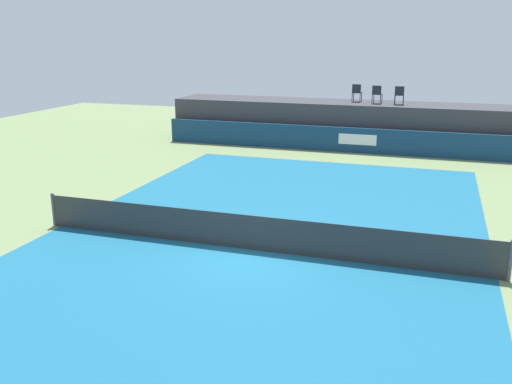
{
  "coord_description": "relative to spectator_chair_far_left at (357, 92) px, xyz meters",
  "views": [
    {
      "loc": [
        4.32,
        -12.99,
        5.47
      ],
      "look_at": [
        -0.57,
        2.0,
        1.0
      ],
      "focal_mm": 38.99,
      "sensor_mm": 36.0,
      "label": 1
    }
  ],
  "objects": [
    {
      "name": "tennis_net",
      "position": [
        -0.37,
        -15.52,
        -2.22
      ],
      "size": [
        12.4,
        0.02,
        0.95
      ],
      "primitive_type": "cube",
      "color": "#2D2D2D",
      "rests_on": "ground"
    },
    {
      "name": "court_inner",
      "position": [
        -0.37,
        -15.52,
        -2.69
      ],
      "size": [
        12.0,
        22.0,
        0.0
      ],
      "primitive_type": "cube",
      "color": "#16597A",
      "rests_on": "ground"
    },
    {
      "name": "sponsor_wall",
      "position": [
        -0.37,
        -2.02,
        -2.09
      ],
      "size": [
        18.0,
        0.22,
        1.2
      ],
      "color": "navy",
      "rests_on": "ground"
    },
    {
      "name": "spectator_chair_center",
      "position": [
        2.13,
        -0.53,
        0.0
      ],
      "size": [
        0.45,
        0.45,
        0.89
      ],
      "color": "#1E232D",
      "rests_on": "spectator_platform"
    },
    {
      "name": "net_post_far",
      "position": [
        5.83,
        -15.52,
        -2.19
      ],
      "size": [
        0.1,
        0.1,
        1.0
      ],
      "primitive_type": "cylinder",
      "color": "#4C4C51",
      "rests_on": "ground"
    },
    {
      "name": "spectator_platform",
      "position": [
        -0.37,
        -0.22,
        -1.59
      ],
      "size": [
        18.0,
        2.8,
        2.2
      ],
      "primitive_type": "cube",
      "color": "#38383D",
      "rests_on": "ground"
    },
    {
      "name": "spectator_chair_left",
      "position": [
        1.06,
        -0.46,
        0.0
      ],
      "size": [
        0.48,
        0.48,
        0.89
      ],
      "color": "#1E232D",
      "rests_on": "spectator_platform"
    },
    {
      "name": "tennis_ball",
      "position": [
        -4.99,
        -13.91,
        -2.66
      ],
      "size": [
        0.07,
        0.07,
        0.07
      ],
      "primitive_type": "sphere",
      "color": "#D8EA33",
      "rests_on": "court_inner"
    },
    {
      "name": "ground_plane",
      "position": [
        -0.37,
        -12.52,
        -2.69
      ],
      "size": [
        48.0,
        48.0,
        0.0
      ],
      "primitive_type": "plane",
      "color": "#6B7F51"
    },
    {
      "name": "net_post_near",
      "position": [
        -6.57,
        -15.52,
        -2.19
      ],
      "size": [
        0.1,
        0.1,
        1.0
      ],
      "primitive_type": "cylinder",
      "color": "#4C4C51",
      "rests_on": "ground"
    },
    {
      "name": "spectator_chair_far_left",
      "position": [
        0.0,
        0.0,
        0.0
      ],
      "size": [
        0.46,
        0.46,
        0.89
      ],
      "color": "#1E232D",
      "rests_on": "spectator_platform"
    }
  ]
}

